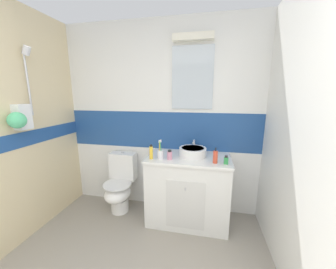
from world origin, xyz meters
TOP-DOWN VIEW (x-y plane):
  - wall_back_tiled at (0.01, 2.45)m, footprint 3.20×0.20m
  - wall_right_plain at (1.35, 1.20)m, footprint 0.10×3.48m
  - vanity_cabinet at (0.41, 2.12)m, footprint 0.99×0.58m
  - sink_basin at (0.46, 2.14)m, footprint 0.32×0.37m
  - toilet at (-0.52, 2.16)m, footprint 0.37×0.50m
  - toothbrush_cup at (0.10, 1.97)m, footprint 0.07×0.07m
  - soap_dispenser at (0.72, 1.96)m, footprint 0.05×0.05m
  - perfume_flask_small at (0.83, 1.95)m, footprint 0.04×0.03m
  - lotion_bottle_short at (0.21, 1.98)m, footprint 0.06×0.06m
  - deodorant_spray_can at (0.00, 1.95)m, footprint 0.04×0.04m

SIDE VIEW (x-z plane):
  - toilet at x=-0.52m, z-range -0.03..0.77m
  - vanity_cabinet at x=0.41m, z-range 0.00..0.85m
  - perfume_flask_small at x=0.83m, z-range 0.85..0.94m
  - lotion_bottle_short at x=0.21m, z-range 0.85..0.96m
  - sink_basin at x=0.46m, z-range 0.82..0.99m
  - toothbrush_cup at x=0.10m, z-range 0.79..1.02m
  - soap_dispenser at x=0.72m, z-range 0.83..1.01m
  - deodorant_spray_can at x=0.00m, z-range 0.85..1.01m
  - wall_right_plain at x=1.35m, z-range 0.00..2.50m
  - wall_back_tiled at x=0.01m, z-range 0.01..2.51m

